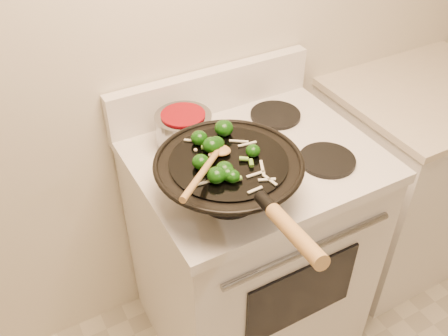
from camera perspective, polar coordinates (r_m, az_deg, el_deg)
stove at (r=1.94m, az=2.92°, el=-8.89°), size 0.78×0.67×1.08m
counter_unit at (r=2.41m, az=20.31°, el=-0.91°), size 0.75×0.62×0.91m
wok at (r=1.40m, az=0.61°, el=-1.07°), size 0.42×0.69×0.24m
stirfry at (r=1.37m, az=-0.58°, el=1.70°), size 0.24×0.30×0.05m
wooden_spoon at (r=1.32m, az=-1.66°, el=0.62°), size 0.25×0.25×0.08m
saucepan at (r=1.63m, az=-4.62°, el=4.52°), size 0.19×0.28×0.11m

